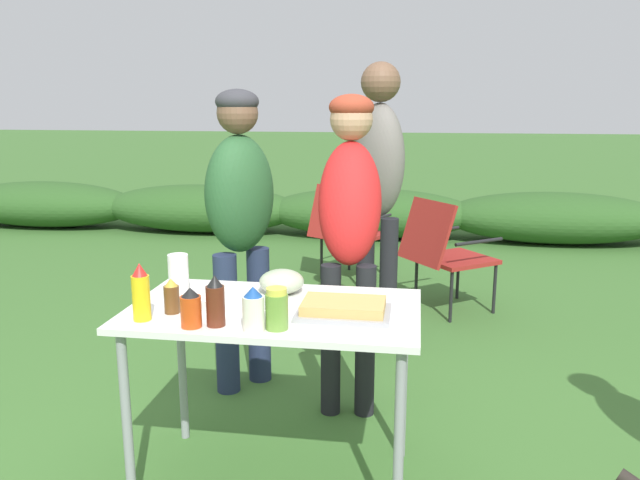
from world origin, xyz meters
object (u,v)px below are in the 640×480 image
Objects in this scene: folding_table at (274,326)px; paper_cup_stack at (179,276)px; hot_sauce_bottle at (191,308)px; standing_person_in_red_jacket at (240,211)px; camp_chair_green_behind_table at (445,250)px; relish_jar at (277,309)px; standing_person_in_gray_fleece at (379,178)px; mustard_bottle at (141,293)px; camp_chair_near_hedge at (347,227)px; food_tray at (344,309)px; beer_bottle at (172,297)px; plate_stack at (222,299)px; mayo_bottle at (253,310)px; bbq_sauce_bottle at (215,302)px; mixing_bowl at (282,281)px; standing_person_in_dark_puffer at (350,211)px.

folding_table is 6.37× the size of paper_cup_stack.
hot_sauce_bottle is 1.11m from standing_person_in_red_jacket.
relish_jar is at bearing -52.27° from camp_chair_green_behind_table.
standing_person_in_red_jacket is at bearing 112.08° from relish_jar.
standing_person_in_gray_fleece is (0.66, 0.66, 0.10)m from standing_person_in_red_jacket.
mustard_bottle reaches higher than camp_chair_green_behind_table.
standing_person_in_red_jacket is 1.88× the size of camp_chair_near_hedge.
relish_jar reaches higher than camp_chair_green_behind_table.
paper_cup_stack is 0.11× the size of standing_person_in_red_jacket.
standing_person_in_gray_fleece reaches higher than paper_cup_stack.
beer_bottle is (-0.63, -0.07, 0.04)m from food_tray.
paper_cup_stack reaches higher than beer_bottle.
folding_table is 2.36m from camp_chair_green_behind_table.
standing_person_in_red_jacket reaches higher than folding_table.
mayo_bottle is at bearing -53.20° from plate_stack.
camp_chair_near_hedge is (0.10, 3.15, -0.36)m from bbq_sauce_bottle.
folding_table is 0.30m from food_tray.
mustard_bottle reaches higher than bbq_sauce_bottle.
plate_stack is 0.14× the size of standing_person_in_red_jacket.
food_tray is 0.20× the size of standing_person_in_gray_fleece.
beer_bottle reaches higher than food_tray.
paper_cup_stack reaches higher than folding_table.
camp_chair_near_hedge is (-0.05, 2.74, -0.32)m from mixing_bowl.
relish_jar is at bearing -119.52° from standing_person_in_red_jacket.
standing_person_in_red_jacket reaches higher than food_tray.
mixing_bowl is at bearing -58.57° from camp_chair_near_hedge.
relish_jar is 0.22m from bbq_sauce_bottle.
mayo_bottle reaches higher than plate_stack.
mixing_bowl is 0.87× the size of mustard_bottle.
paper_cup_stack is 0.10× the size of standing_person_in_gray_fleece.
food_tray is at bearing -53.56° from standing_person_in_gray_fleece.
mayo_bottle is at bearing -58.71° from camp_chair_near_hedge.
camp_chair_green_behind_table is (0.96, 2.48, -0.34)m from hot_sauce_bottle.
standing_person_in_red_jacket reaches higher than beer_bottle.
food_tray is 2.40× the size of hot_sauce_bottle.
camp_chair_near_hedge is at bearing 92.02° from standing_person_in_dark_puffer.
mayo_bottle is at bearing -1.23° from hot_sauce_bottle.
paper_cup_stack reaches higher than plate_stack.
beer_bottle reaches higher than plate_stack.
mustard_bottle reaches higher than food_tray.
relish_jar is at bearing -74.32° from folding_table.
beer_bottle is at bearing -65.16° from camp_chair_near_hedge.
hot_sauce_bottle is 0.67× the size of mustard_bottle.
mayo_bottle is (-0.01, -0.25, 0.15)m from folding_table.
bbq_sauce_bottle is at bearing -56.86° from camp_chair_green_behind_table.
plate_stack is 1.26× the size of paper_cup_stack.
hot_sauce_bottle reaches higher than camp_chair_green_behind_table.
food_tray is 0.27m from relish_jar.
food_tray is 0.69m from paper_cup_stack.
mixing_bowl is at bearing -112.93° from standing_person_in_red_jacket.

